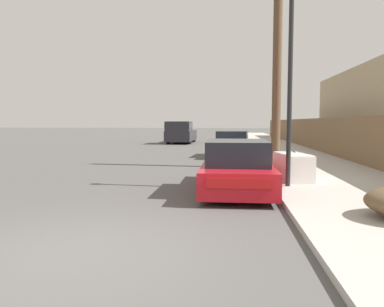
# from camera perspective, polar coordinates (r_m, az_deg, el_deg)

# --- Properties ---
(ground_plane) EXTENTS (220.00, 220.00, 0.00)m
(ground_plane) POSITION_cam_1_polar(r_m,az_deg,el_deg) (5.41, -17.55, -14.56)
(ground_plane) COLOR #4F4C49
(sidewalk_curb) EXTENTS (4.20, 63.00, 0.12)m
(sidewalk_curb) POSITION_cam_1_polar(r_m,az_deg,el_deg) (28.42, 12.14, 1.24)
(sidewalk_curb) COLOR #ADA89E
(sidewalk_curb) RESTS_ON ground
(discarded_fridge) EXTENTS (0.96, 1.71, 0.78)m
(discarded_fridge) POSITION_cam_1_polar(r_m,az_deg,el_deg) (11.09, 15.12, -1.96)
(discarded_fridge) COLOR silver
(discarded_fridge) RESTS_ON sidewalk_curb
(parked_sports_car_red) EXTENTS (1.74, 4.48, 1.32)m
(parked_sports_car_red) POSITION_cam_1_polar(r_m,az_deg,el_deg) (9.71, 6.82, -2.21)
(parked_sports_car_red) COLOR red
(parked_sports_car_red) RESTS_ON ground
(car_parked_mid) EXTENTS (2.10, 4.78, 1.33)m
(car_parked_mid) POSITION_cam_1_polar(r_m,az_deg,el_deg) (19.61, 6.25, 1.41)
(car_parked_mid) COLOR gray
(car_parked_mid) RESTS_ON ground
(pickup_truck) EXTENTS (2.13, 5.70, 1.83)m
(pickup_truck) POSITION_cam_1_polar(r_m,az_deg,el_deg) (31.54, -1.73, 3.24)
(pickup_truck) COLOR #232328
(pickup_truck) RESTS_ON ground
(utility_pole) EXTENTS (1.80, 0.34, 7.17)m
(utility_pole) POSITION_cam_1_polar(r_m,az_deg,el_deg) (14.85, 12.83, 12.51)
(utility_pole) COLOR brown
(utility_pole) RESTS_ON sidewalk_curb
(street_lamp) EXTENTS (0.26, 0.26, 5.18)m
(street_lamp) POSITION_cam_1_polar(r_m,az_deg,el_deg) (10.00, 14.74, 12.26)
(street_lamp) COLOR #232326
(street_lamp) RESTS_ON sidewalk_curb
(wooden_fence) EXTENTS (0.08, 43.90, 1.88)m
(wooden_fence) POSITION_cam_1_polar(r_m,az_deg,el_deg) (26.03, 17.13, 3.02)
(wooden_fence) COLOR brown
(wooden_fence) RESTS_ON sidewalk_curb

